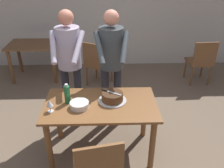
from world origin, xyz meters
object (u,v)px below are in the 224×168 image
person_standing_beside (69,59)px  background_table (34,51)px  plate_stack (79,105)px  cake_on_platter (112,97)px  background_chair_0 (97,62)px  background_chair_1 (201,60)px  water_bottle (67,94)px  wine_glass_near (50,104)px  main_dining_table (101,113)px  person_cutting_cake (111,59)px  cake_knife (107,91)px

person_standing_beside → background_table: 1.95m
plate_stack → person_standing_beside: bearing=104.4°
cake_on_platter → plate_stack: size_ratio=1.55×
cake_on_platter → background_chair_0: (-0.23, 1.79, -0.31)m
background_table → background_chair_1: background_chair_1 is taller
background_chair_0 → water_bottle: bearing=-99.4°
background_table → background_chair_0: 1.35m
wine_glass_near → main_dining_table: bearing=14.3°
main_dining_table → cake_on_platter: (0.14, 0.06, 0.18)m
person_standing_beside → background_chair_0: bearing=74.9°
main_dining_table → wine_glass_near: size_ratio=9.30×
plate_stack → person_cutting_cake: person_cutting_cake is taller
cake_knife → plate_stack: bearing=-152.6°
main_dining_table → background_chair_0: (-0.09, 1.84, -0.12)m
background_chair_0 → background_chair_1: same height
background_table → background_chair_0: bearing=-17.3°
wine_glass_near → background_chair_1: bearing=39.0°
cake_knife → plate_stack: size_ratio=1.09×
cake_on_platter → background_table: (-1.52, 2.19, -0.22)m
cake_knife → background_chair_1: 2.60m
wine_glass_near → cake_on_platter: bearing=15.8°
plate_stack → background_chair_0: background_chair_0 is taller
main_dining_table → person_cutting_cake: 0.76m
cake_knife → wine_glass_near: bearing=-159.7°
water_bottle → background_chair_0: (0.30, 1.81, -0.37)m
cake_on_platter → wine_glass_near: (-0.70, -0.20, 0.05)m
cake_on_platter → background_chair_1: size_ratio=0.38×
plate_stack → water_bottle: (-0.15, 0.11, 0.08)m
person_standing_beside → background_chair_0: person_standing_beside is taller
background_table → background_chair_1: bearing=-6.3°
person_cutting_cake → background_chair_1: size_ratio=1.91×
water_bottle → background_chair_1: 2.99m
water_bottle → person_cutting_cake: size_ratio=0.15×
cake_knife → background_chair_1: (1.85, 1.78, -0.37)m
wine_glass_near → background_chair_0: (0.47, 1.99, -0.36)m
plate_stack → background_table: (-1.14, 2.32, -0.21)m
main_dining_table → cake_on_platter: 0.24m
cake_on_platter → water_bottle: (-0.53, -0.02, 0.06)m
wine_glass_near → person_cutting_cake: person_cutting_cake is taller
main_dining_table → person_cutting_cake: bearing=76.2°
wine_glass_near → background_chair_1: (2.49, 2.02, -0.36)m
cake_knife → wine_glass_near: wine_glass_near is taller
cake_knife → background_chair_0: 1.80m
person_standing_beside → background_chair_0: (0.33, 1.22, -0.58)m
person_cutting_cake → wine_glass_near: bearing=-133.9°
plate_stack → background_table: size_ratio=0.22×
person_standing_beside → background_table: person_standing_beside is taller
person_cutting_cake → background_table: bearing=132.6°
main_dining_table → person_cutting_cake: size_ratio=0.78×
wine_glass_near → water_bottle: 0.25m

